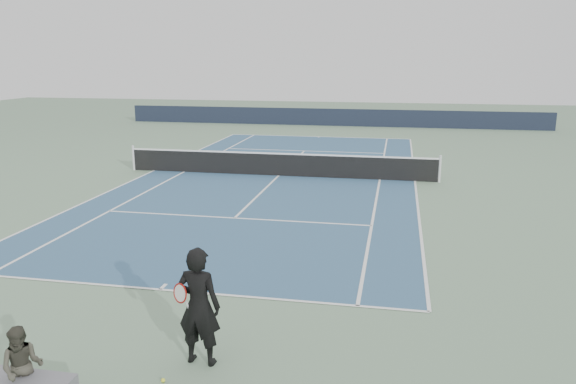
% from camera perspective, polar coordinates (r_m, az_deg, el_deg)
% --- Properties ---
extents(ground, '(80.00, 80.00, 0.00)m').
position_cam_1_polar(ground, '(23.09, -0.95, 1.65)').
color(ground, slate).
extents(court_surface, '(10.97, 23.77, 0.01)m').
position_cam_1_polar(court_surface, '(23.09, -0.95, 1.66)').
color(court_surface, '#325677').
rests_on(court_surface, ground).
extents(tennis_net, '(12.90, 0.10, 1.07)m').
position_cam_1_polar(tennis_net, '(22.99, -0.96, 2.88)').
color(tennis_net, silver).
rests_on(tennis_net, ground).
extents(windscreen_far, '(30.00, 0.25, 1.20)m').
position_cam_1_polar(windscreen_far, '(40.47, 4.39, 7.59)').
color(windscreen_far, black).
rests_on(windscreen_far, ground).
extents(tennis_player, '(0.83, 0.57, 1.93)m').
position_cam_1_polar(tennis_player, '(9.03, -9.05, -11.38)').
color(tennis_player, black).
rests_on(tennis_player, ground).
extents(tennis_ball, '(0.06, 0.06, 0.06)m').
position_cam_1_polar(tennis_ball, '(9.06, -12.57, -18.17)').
color(tennis_ball, yellow).
rests_on(tennis_ball, ground).
extents(spectator_bench, '(1.46, 0.92, 1.19)m').
position_cam_1_polar(spectator_bench, '(8.95, -25.26, -16.78)').
color(spectator_bench, slate).
rests_on(spectator_bench, ground).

